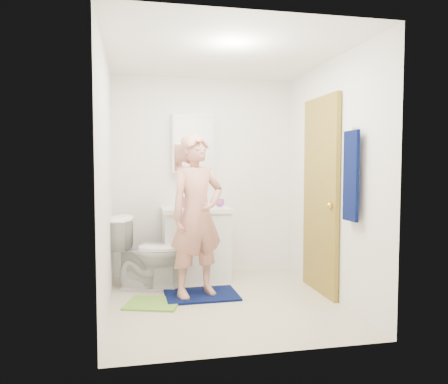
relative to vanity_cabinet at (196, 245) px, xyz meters
The scene contains 22 objects.
floor 1.01m from the vanity_cabinet, 80.69° to the right, with size 2.20×2.40×0.02m, color beige.
ceiling 2.21m from the vanity_cabinet, 80.69° to the right, with size 2.20×2.40×0.02m, color white.
wall_back 0.87m from the vanity_cabinet, 63.05° to the left, with size 2.20×0.02×2.40m, color white.
wall_front 2.28m from the vanity_cabinet, 85.96° to the right, with size 2.20×0.02×2.40m, color white.
wall_left 1.55m from the vanity_cabinet, 136.37° to the right, with size 0.02×2.40×2.40m, color white.
wall_right 1.75m from the vanity_cabinet, 35.99° to the right, with size 0.02×2.40×2.40m, color white.
vanity_cabinet is the anchor object (origin of this frame).
countertop 0.43m from the vanity_cabinet, ahead, with size 0.79×0.59×0.05m, color white.
sink_basin 0.44m from the vanity_cabinet, ahead, with size 0.40×0.40×0.03m, color white.
faucet 0.54m from the vanity_cabinet, 90.00° to the left, with size 0.03×0.03×0.12m, color silver.
medicine_cabinet 1.22m from the vanity_cabinet, 90.00° to the left, with size 0.50×0.12×0.70m, color white.
mirror_panel 1.21m from the vanity_cabinet, 90.00° to the left, with size 0.46×0.01×0.66m, color white.
door 1.57m from the vanity_cabinet, 32.20° to the right, with size 0.05×0.80×2.05m, color #A58A2D.
door_knob 1.69m from the vanity_cabinet, 42.72° to the right, with size 0.07×0.07×0.07m, color gold.
towel 2.08m from the vanity_cabinet, 51.53° to the right, with size 0.03×0.24×0.80m, color #071142.
towel_hook 2.30m from the vanity_cabinet, 50.60° to the right, with size 0.02×0.02×0.06m, color silver.
toilet 0.61m from the vanity_cabinet, 153.32° to the right, with size 0.44×0.78×0.80m, color white.
bath_mat 0.77m from the vanity_cabinet, 93.12° to the right, with size 0.74×0.53×0.02m, color #071142.
green_rug 1.08m from the vanity_cabinet, 122.35° to the right, with size 0.50×0.42×0.02m, color #6EAB39.
soap_dispenser 0.56m from the vanity_cabinet, 165.06° to the right, with size 0.08×0.08×0.18m, color #AF515B.
toothbrush_cup 0.58m from the vanity_cabinet, 11.47° to the left, with size 0.11×0.11×0.09m, color #9B4699.
man 0.82m from the vanity_cabinet, 96.95° to the right, with size 0.59×0.39×1.63m, color tan.
Camera 1 is at (-0.85, -4.12, 1.36)m, focal length 35.00 mm.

